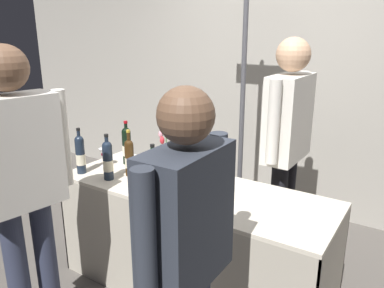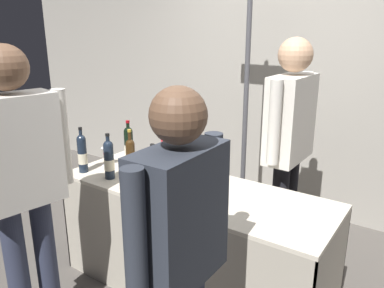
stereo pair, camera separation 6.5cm
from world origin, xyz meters
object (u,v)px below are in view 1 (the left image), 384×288
at_px(flower_vase, 164,160).
at_px(vendor_presenter, 287,133).
at_px(featured_wine_bottle, 153,171).
at_px(wine_glass_near_vendor, 193,162).
at_px(tasting_table, 192,221).
at_px(display_bottle_0, 188,165).
at_px(wine_glass_mid, 162,168).
at_px(booth_signpost, 243,78).
at_px(wine_glass_near_taster, 104,153).
at_px(taster_foreground_right, 186,244).

height_order(flower_vase, vendor_presenter, vendor_presenter).
height_order(featured_wine_bottle, wine_glass_near_vendor, featured_wine_bottle).
distance_m(tasting_table, wine_glass_near_vendor, 0.41).
relative_size(display_bottle_0, wine_glass_mid, 2.27).
bearing_deg(booth_signpost, wine_glass_near_taster, -119.69).
relative_size(vendor_presenter, booth_signpost, 0.78).
bearing_deg(vendor_presenter, flower_vase, -50.36).
height_order(wine_glass_mid, taster_foreground_right, taster_foreground_right).
height_order(wine_glass_near_taster, booth_signpost, booth_signpost).
xyz_separation_m(wine_glass_near_vendor, taster_foreground_right, (0.63, -1.02, 0.07)).
height_order(tasting_table, vendor_presenter, vendor_presenter).
xyz_separation_m(display_bottle_0, wine_glass_near_vendor, (-0.05, 0.14, -0.03)).
relative_size(tasting_table, featured_wine_bottle, 6.04).
distance_m(display_bottle_0, booth_signpost, 1.12).
bearing_deg(taster_foreground_right, flower_vase, 40.57).
distance_m(wine_glass_near_vendor, wine_glass_near_taster, 0.69).
bearing_deg(wine_glass_mid, flower_vase, 121.54).
bearing_deg(tasting_table, flower_vase, 161.30).
relative_size(featured_wine_bottle, wine_glass_mid, 2.32).
bearing_deg(display_bottle_0, taster_foreground_right, -56.79).
bearing_deg(featured_wine_bottle, tasting_table, 39.55).
bearing_deg(wine_glass_near_taster, tasting_table, 0.96).
relative_size(wine_glass_mid, vendor_presenter, 0.08).
distance_m(wine_glass_mid, taster_foreground_right, 1.08).
distance_m(tasting_table, booth_signpost, 1.37).
bearing_deg(wine_glass_mid, wine_glass_near_taster, 179.06).
relative_size(tasting_table, wine_glass_near_taster, 13.38).
xyz_separation_m(tasting_table, wine_glass_mid, (-0.22, -0.02, 0.34)).
height_order(taster_foreground_right, booth_signpost, booth_signpost).
bearing_deg(booth_signpost, taster_foreground_right, -70.46).
relative_size(wine_glass_near_taster, booth_signpost, 0.06).
distance_m(featured_wine_bottle, taster_foreground_right, 0.96).
xyz_separation_m(display_bottle_0, booth_signpost, (-0.10, 1.01, 0.47)).
bearing_deg(booth_signpost, wine_glass_near_vendor, -87.19).
bearing_deg(display_bottle_0, wine_glass_near_vendor, 110.74).
height_order(featured_wine_bottle, booth_signpost, booth_signpost).
relative_size(featured_wine_bottle, booth_signpost, 0.14).
xyz_separation_m(featured_wine_bottle, vendor_presenter, (0.59, 0.82, 0.15)).
bearing_deg(wine_glass_near_taster, wine_glass_near_vendor, 17.75).
bearing_deg(wine_glass_mid, taster_foreground_right, -47.63).
xyz_separation_m(wine_glass_near_taster, booth_signpost, (0.62, 1.08, 0.49)).
xyz_separation_m(vendor_presenter, booth_signpost, (-0.56, 0.41, 0.32)).
height_order(tasting_table, wine_glass_near_taster, wine_glass_near_taster).
height_order(flower_vase, booth_signpost, booth_signpost).
relative_size(wine_glass_mid, wine_glass_near_taster, 0.95).
distance_m(tasting_table, flower_vase, 0.47).
relative_size(tasting_table, taster_foreground_right, 1.18).
distance_m(tasting_table, wine_glass_mid, 0.41).
xyz_separation_m(vendor_presenter, taster_foreground_right, (0.11, -1.48, -0.11)).
xyz_separation_m(wine_glass_near_vendor, vendor_presenter, (0.52, 0.46, 0.18)).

